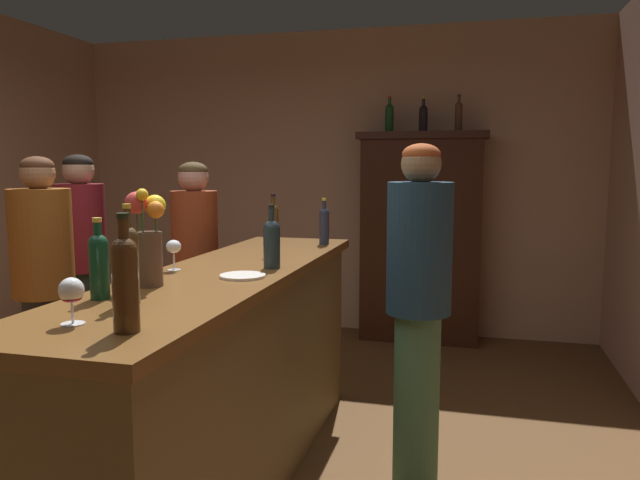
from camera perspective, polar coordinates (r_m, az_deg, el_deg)
wall_back at (r=5.69m, az=0.78°, el=5.52°), size 4.99×0.12×2.77m
bar_counter at (r=2.93m, az=-8.90°, el=-13.02°), size 0.64×2.58×1.06m
display_cabinet at (r=5.29m, az=9.60°, el=0.58°), size 1.10×0.38×1.83m
wine_bottle_syrah at (r=2.17m, az=-17.78°, el=-1.88°), size 0.07×0.07×0.35m
wine_bottle_rose at (r=1.80m, az=-18.11°, el=-3.53°), size 0.08×0.08×0.35m
wine_bottle_merlot at (r=3.67m, az=0.40°, el=1.55°), size 0.06×0.06×0.28m
wine_bottle_chardonnay at (r=3.61m, az=-4.48°, el=1.68°), size 0.06×0.06×0.31m
wine_bottle_malbec at (r=2.29m, az=-20.35°, el=-2.01°), size 0.07×0.07×0.29m
wine_bottle_riesling at (r=2.81m, az=-4.63°, el=-0.13°), size 0.08×0.08×0.30m
wine_glass_front at (r=3.28m, az=-4.52°, el=0.34°), size 0.07×0.07×0.14m
wine_glass_mid at (r=1.95m, az=-22.64°, el=-4.69°), size 0.08×0.08×0.14m
wine_glass_rear at (r=2.82m, az=-13.80°, el=-0.74°), size 0.07×0.07×0.14m
wine_glass_spare at (r=3.14m, az=-4.68°, el=0.13°), size 0.07×0.07×0.14m
flower_arrangement at (r=2.46m, az=-16.11°, el=0.37°), size 0.16×0.14×0.39m
cheese_plate at (r=2.61m, az=-7.39°, el=-3.42°), size 0.20×0.20×0.01m
display_bottle_left at (r=5.31m, az=6.64°, el=11.63°), size 0.07×0.07×0.31m
display_bottle_midleft at (r=5.28m, az=9.83°, el=11.50°), size 0.07×0.07×0.30m
display_bottle_center at (r=5.26m, az=13.10°, el=11.56°), size 0.06×0.06×0.31m
patron_in_navy at (r=4.37m, az=-21.71°, el=-1.78°), size 0.32×0.32×1.61m
patron_by_cabinet at (r=4.12m, az=-11.79°, el=-2.32°), size 0.31×0.31×1.56m
patron_near_entrance at (r=3.74m, az=-24.86°, el=-3.77°), size 0.34×0.34×1.59m
bartender at (r=2.84m, az=9.37°, el=-5.67°), size 0.30×0.30×1.64m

